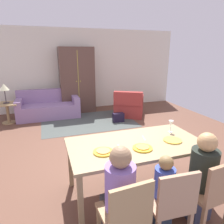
# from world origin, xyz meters

# --- Properties ---
(ground_plane) EXTENTS (7.06, 6.09, 0.02)m
(ground_plane) POSITION_xyz_m (0.00, 0.45, -0.01)
(ground_plane) COLOR brown
(back_wall) EXTENTS (7.06, 0.10, 2.70)m
(back_wall) POSITION_xyz_m (0.00, 3.54, 1.35)
(back_wall) COLOR silver
(back_wall) RESTS_ON ground_plane
(dining_table) EXTENTS (1.82, 0.95, 0.76)m
(dining_table) POSITION_xyz_m (-0.10, -1.28, 0.69)
(dining_table) COLOR #9F875F
(dining_table) RESTS_ON ground_plane
(plate_near_man) EXTENTS (0.25, 0.25, 0.02)m
(plate_near_man) POSITION_xyz_m (-0.60, -1.40, 0.77)
(plate_near_man) COLOR yellow
(plate_near_man) RESTS_ON dining_table
(pizza_near_man) EXTENTS (0.17, 0.17, 0.01)m
(pizza_near_man) POSITION_xyz_m (-0.60, -1.40, 0.78)
(pizza_near_man) COLOR #E69852
(pizza_near_man) RESTS_ON plate_near_man
(plate_near_child) EXTENTS (0.25, 0.25, 0.02)m
(plate_near_child) POSITION_xyz_m (-0.10, -1.46, 0.77)
(plate_near_child) COLOR yellow
(plate_near_child) RESTS_ON dining_table
(pizza_near_child) EXTENTS (0.17, 0.17, 0.01)m
(pizza_near_child) POSITION_xyz_m (-0.10, -1.46, 0.78)
(pizza_near_child) COLOR gold
(pizza_near_child) RESTS_ON plate_near_child
(plate_near_woman) EXTENTS (0.25, 0.25, 0.02)m
(plate_near_woman) POSITION_xyz_m (0.40, -1.38, 0.77)
(plate_near_woman) COLOR yellow
(plate_near_woman) RESTS_ON dining_table
(wine_glass) EXTENTS (0.07, 0.07, 0.19)m
(wine_glass) POSITION_xyz_m (0.56, -1.10, 0.89)
(wine_glass) COLOR silver
(wine_glass) RESTS_ON dining_table
(fork) EXTENTS (0.06, 0.15, 0.01)m
(fork) POSITION_xyz_m (-0.37, -1.33, 0.76)
(fork) COLOR silver
(fork) RESTS_ON dining_table
(knife) EXTENTS (0.05, 0.17, 0.01)m
(knife) POSITION_xyz_m (0.07, -1.18, 0.76)
(knife) COLOR silver
(knife) RESTS_ON dining_table
(dining_chair_man) EXTENTS (0.45, 0.45, 0.87)m
(dining_chair_man) POSITION_xyz_m (-0.59, -2.12, 0.49)
(dining_chair_man) COLOR tan
(dining_chair_man) RESTS_ON ground_plane
(person_man) EXTENTS (0.30, 0.41, 1.11)m
(person_man) POSITION_xyz_m (-0.60, -1.95, 0.51)
(person_man) COLOR #393B3F
(person_man) RESTS_ON ground_plane
(dining_chair_child) EXTENTS (0.45, 0.45, 0.87)m
(dining_chair_child) POSITION_xyz_m (-0.10, -2.12, 0.49)
(dining_chair_child) COLOR tan
(dining_chair_child) RESTS_ON ground_plane
(person_child) EXTENTS (0.22, 0.29, 0.92)m
(person_child) POSITION_xyz_m (-0.10, -1.95, 0.43)
(person_child) COLOR #2C3A52
(person_child) RESTS_ON ground_plane
(dining_chair_woman) EXTENTS (0.45, 0.45, 0.87)m
(dining_chair_woman) POSITION_xyz_m (0.41, -2.12, 0.49)
(dining_chair_woman) COLOR #A47652
(dining_chair_woman) RESTS_ON ground_plane
(person_woman) EXTENTS (0.30, 0.41, 1.11)m
(person_woman) POSITION_xyz_m (0.40, -1.95, 0.51)
(person_woman) COLOR #31354D
(person_woman) RESTS_ON ground_plane
(area_rug) EXTENTS (2.60, 1.80, 0.01)m
(area_rug) POSITION_xyz_m (-0.09, 1.93, 0.00)
(area_rug) COLOR #444A47
(area_rug) RESTS_ON ground_plane
(couch) EXTENTS (1.82, 0.86, 0.82)m
(couch) POSITION_xyz_m (-1.14, 2.79, 0.30)
(couch) COLOR #90719F
(couch) RESTS_ON ground_plane
(armchair) EXTENTS (1.16, 1.17, 0.82)m
(armchair) POSITION_xyz_m (1.25, 2.08, 0.32)
(armchair) COLOR maroon
(armchair) RESTS_ON ground_plane
(armoire) EXTENTS (1.10, 0.59, 2.10)m
(armoire) POSITION_xyz_m (-0.17, 3.15, 1.05)
(armoire) COLOR brown
(armoire) RESTS_ON ground_plane
(side_table) EXTENTS (0.56, 0.56, 0.58)m
(side_table) POSITION_xyz_m (-2.25, 2.53, 0.38)
(side_table) COLOR #A38555
(side_table) RESTS_ON ground_plane
(table_lamp) EXTENTS (0.26, 0.26, 0.54)m
(table_lamp) POSITION_xyz_m (-2.25, 2.53, 1.01)
(table_lamp) COLOR #42363C
(table_lamp) RESTS_ON side_table
(handbag) EXTENTS (0.32, 0.16, 0.26)m
(handbag) POSITION_xyz_m (0.73, 1.63, 0.13)
(handbag) COLOR black
(handbag) RESTS_ON ground_plane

